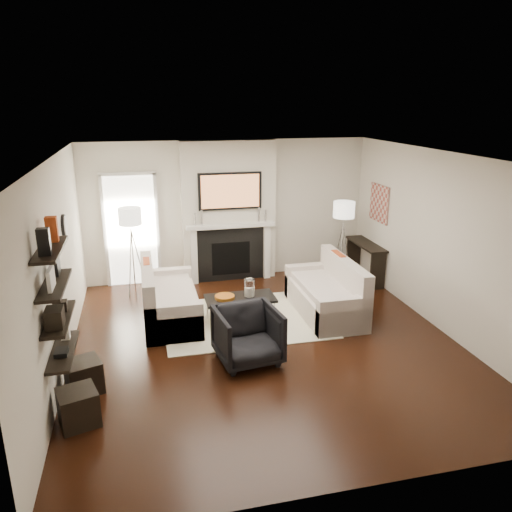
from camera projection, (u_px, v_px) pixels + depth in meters
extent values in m
plane|color=black|center=(265.00, 342.00, 7.34)|extent=(6.00, 6.00, 0.00)
plane|color=white|center=(266.00, 157.00, 6.53)|extent=(6.00, 6.00, 0.00)
plane|color=silver|center=(228.00, 210.00, 9.73)|extent=(5.50, 0.00, 5.50)
plane|color=silver|center=(355.00, 359.00, 4.15)|extent=(5.50, 0.00, 5.50)
plane|color=silver|center=(57.00, 270.00, 6.34)|extent=(0.00, 6.00, 6.00)
plane|color=silver|center=(442.00, 242.00, 7.54)|extent=(0.00, 6.00, 6.00)
cube|color=silver|center=(229.00, 212.00, 9.61)|extent=(1.80, 0.25, 2.70)
cube|color=black|center=(231.00, 255.00, 9.73)|extent=(1.30, 0.02, 1.04)
cube|color=black|center=(231.00, 258.00, 9.75)|extent=(0.75, 0.02, 0.65)
cube|color=white|center=(194.00, 256.00, 9.54)|extent=(0.12, 0.08, 1.10)
cube|color=white|center=(267.00, 251.00, 9.85)|extent=(0.12, 0.08, 1.10)
cube|color=white|center=(231.00, 226.00, 9.51)|extent=(1.70, 0.18, 0.07)
cube|color=black|center=(230.00, 191.00, 9.33)|extent=(1.20, 0.06, 0.70)
cube|color=#BF723F|center=(230.00, 191.00, 9.30)|extent=(1.10, 0.00, 0.62)
cylinder|color=silver|center=(202.00, 217.00, 9.34)|extent=(0.04, 0.04, 0.30)
cylinder|color=silver|center=(195.00, 219.00, 9.32)|extent=(0.04, 0.04, 0.24)
cylinder|color=silver|center=(259.00, 215.00, 9.58)|extent=(0.04, 0.04, 0.30)
cylinder|color=silver|center=(265.00, 216.00, 9.62)|extent=(0.04, 0.04, 0.24)
cube|color=white|center=(132.00, 231.00, 9.39)|extent=(0.90, 0.02, 2.10)
cube|color=white|center=(105.00, 233.00, 9.27)|extent=(0.06, 0.06, 2.16)
cube|color=white|center=(158.00, 230.00, 9.48)|extent=(0.06, 0.06, 2.16)
cube|color=white|center=(127.00, 174.00, 9.05)|extent=(1.02, 0.06, 0.06)
cube|color=beige|center=(245.00, 319.00, 8.10)|extent=(2.60, 2.00, 0.01)
cube|color=beige|center=(171.00, 308.00, 8.04)|extent=(0.85, 1.80, 0.42)
cube|color=beige|center=(148.00, 291.00, 7.87)|extent=(0.18, 1.80, 0.80)
cube|color=beige|center=(174.00, 323.00, 7.26)|extent=(0.85, 0.18, 0.60)
cube|color=beige|center=(167.00, 285.00, 8.77)|extent=(0.85, 0.18, 0.60)
cube|color=beige|center=(173.00, 292.00, 7.97)|extent=(0.63, 1.44, 0.10)
cube|color=#A73B14|center=(147.00, 273.00, 8.09)|extent=(0.10, 0.42, 0.42)
cube|color=black|center=(148.00, 286.00, 7.54)|extent=(0.10, 0.40, 0.40)
cube|color=beige|center=(324.00, 302.00, 8.28)|extent=(0.85, 1.80, 0.42)
cube|color=beige|center=(344.00, 282.00, 8.26)|extent=(0.18, 1.80, 0.80)
cube|color=beige|center=(344.00, 316.00, 7.50)|extent=(0.85, 0.18, 0.60)
cube|color=beige|center=(309.00, 280.00, 9.01)|extent=(0.85, 0.18, 0.60)
cube|color=beige|center=(322.00, 287.00, 8.19)|extent=(0.63, 1.44, 0.10)
cube|color=#A73B14|center=(338.00, 265.00, 8.48)|extent=(0.10, 0.42, 0.42)
cube|color=black|center=(352.00, 277.00, 7.92)|extent=(0.10, 0.40, 0.40)
cube|color=black|center=(240.00, 298.00, 7.92)|extent=(1.10, 0.55, 0.04)
cylinder|color=silver|center=(211.00, 319.00, 7.66)|extent=(0.02, 0.02, 0.38)
cylinder|color=silver|center=(274.00, 313.00, 7.88)|extent=(0.02, 0.02, 0.38)
cylinder|color=silver|center=(207.00, 308.00, 8.07)|extent=(0.02, 0.02, 0.38)
cylinder|color=silver|center=(267.00, 303.00, 8.29)|extent=(0.02, 0.02, 0.38)
cylinder|color=white|center=(249.00, 288.00, 7.90)|extent=(0.17, 0.17, 0.29)
cylinder|color=white|center=(249.00, 292.00, 7.92)|extent=(0.10, 0.10, 0.16)
cylinder|color=orange|center=(225.00, 297.00, 7.85)|extent=(0.31, 0.31, 0.05)
imported|color=black|center=(248.00, 333.00, 6.71)|extent=(0.90, 0.86, 0.83)
cylinder|color=silver|center=(133.00, 262.00, 9.05)|extent=(0.02, 0.02, 1.20)
cylinder|color=white|center=(130.00, 216.00, 8.79)|extent=(0.40, 0.40, 0.30)
cylinder|color=silver|center=(140.00, 262.00, 9.07)|extent=(0.25, 0.02, 1.23)
cylinder|color=silver|center=(130.00, 261.00, 9.12)|extent=(0.14, 0.22, 1.23)
cylinder|color=silver|center=(130.00, 264.00, 8.95)|extent=(0.14, 0.22, 1.23)
cylinder|color=silver|center=(342.00, 253.00, 9.57)|extent=(0.02, 0.02, 1.20)
cylinder|color=white|center=(344.00, 210.00, 9.32)|extent=(0.40, 0.40, 0.30)
cylinder|color=silver|center=(347.00, 253.00, 9.60)|extent=(0.25, 0.02, 1.23)
cylinder|color=silver|center=(337.00, 252.00, 9.65)|extent=(0.14, 0.22, 1.23)
cylinder|color=silver|center=(341.00, 255.00, 9.47)|extent=(0.14, 0.22, 1.23)
cube|color=black|center=(366.00, 244.00, 9.69)|extent=(0.35, 1.20, 0.04)
cube|color=black|center=(378.00, 271.00, 9.29)|extent=(0.30, 0.04, 0.71)
cube|color=black|center=(353.00, 254.00, 10.31)|extent=(0.30, 0.04, 0.71)
cube|color=#A56452|center=(379.00, 203.00, 9.38)|extent=(0.03, 0.70, 0.70)
cube|color=black|center=(63.00, 351.00, 5.63)|extent=(0.25, 1.00, 0.03)
cube|color=black|center=(59.00, 319.00, 5.51)|extent=(0.25, 1.00, 0.04)
cube|color=black|center=(55.00, 285.00, 5.39)|extent=(0.25, 1.00, 0.04)
cube|color=black|center=(50.00, 250.00, 5.27)|extent=(0.25, 1.00, 0.04)
cube|color=black|center=(44.00, 242.00, 4.98)|extent=(0.12, 0.10, 0.28)
cube|color=#A73B14|center=(52.00, 229.00, 5.46)|extent=(0.12, 0.10, 0.28)
cube|color=white|center=(51.00, 279.00, 5.21)|extent=(0.04, 0.30, 0.22)
cube|color=black|center=(57.00, 267.00, 5.64)|extent=(0.04, 0.22, 0.18)
cube|color=black|center=(55.00, 318.00, 5.26)|extent=(0.18, 0.25, 0.20)
cube|color=black|center=(60.00, 306.00, 5.66)|extent=(0.15, 0.12, 0.12)
cube|color=black|center=(61.00, 352.00, 5.52)|extent=(0.14, 0.20, 0.05)
cube|color=white|center=(65.00, 332.00, 5.86)|extent=(0.10, 0.10, 0.18)
cylinder|color=black|center=(64.00, 226.00, 7.07)|extent=(0.04, 0.34, 0.34)
cylinder|color=white|center=(66.00, 226.00, 7.08)|extent=(0.01, 0.29, 0.29)
cube|color=black|center=(84.00, 376.00, 6.07)|extent=(0.51, 0.51, 0.40)
cube|color=black|center=(78.00, 407.00, 5.45)|extent=(0.50, 0.50, 0.40)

